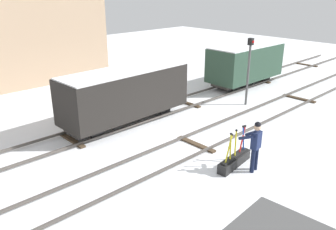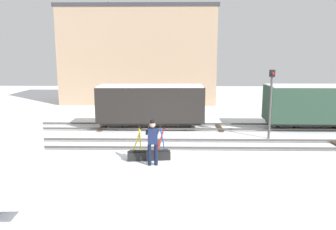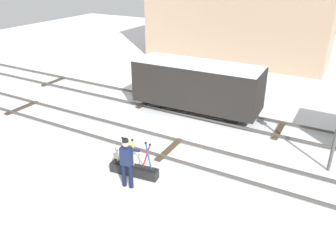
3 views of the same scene
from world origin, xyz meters
The scene contains 8 objects.
ground_plane centered at (0.00, 0.00, 0.00)m, with size 60.00×60.00×0.00m, color white.
track_main_line centered at (0.00, 0.00, 0.11)m, with size 44.00×1.94×0.18m.
track_siding_near centered at (0.00, 3.90, 0.11)m, with size 44.00×1.94×0.18m.
switch_lever_frame centered at (-0.26, -2.11, 0.25)m, with size 1.83×0.59×1.45m.
rail_worker centered at (-0.06, -2.77, 1.07)m, with size 0.60×0.70×1.87m.
signal_post centered at (5.79, 1.57, 2.23)m, with size 0.24×0.32×3.61m.
freight_car_far_end centered at (-0.61, 3.90, 1.47)m, with size 6.28×2.26×2.59m.
freight_car_near_switch centered at (8.94, 3.90, 1.48)m, with size 5.39×2.26×2.61m.
Camera 1 is at (-9.65, -8.52, 6.22)m, focal length 36.88 mm.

